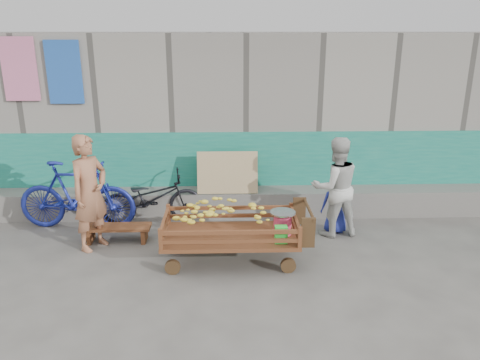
{
  "coord_description": "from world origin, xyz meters",
  "views": [
    {
      "loc": [
        0.29,
        -5.16,
        3.06
      ],
      "look_at": [
        0.48,
        1.2,
        1.0
      ],
      "focal_mm": 35.0,
      "sensor_mm": 36.0,
      "label": 1
    }
  ],
  "objects_px": {
    "woman": "(335,187)",
    "bicycle_blue": "(77,195)",
    "bench": "(117,230)",
    "child": "(336,204)",
    "banana_cart": "(228,223)",
    "vendor_man": "(90,193)",
    "bicycle_dark": "(152,198)"
  },
  "relations": [
    {
      "from": "woman",
      "to": "bicycle_blue",
      "type": "xyz_separation_m",
      "value": [
        -4.02,
        0.35,
        -0.22
      ]
    },
    {
      "from": "bench",
      "to": "child",
      "type": "xyz_separation_m",
      "value": [
        3.35,
        0.26,
        0.28
      ]
    },
    {
      "from": "woman",
      "to": "bicycle_blue",
      "type": "bearing_deg",
      "value": -14.24
    },
    {
      "from": "banana_cart",
      "to": "woman",
      "type": "bearing_deg",
      "value": 27.88
    },
    {
      "from": "banana_cart",
      "to": "vendor_man",
      "type": "xyz_separation_m",
      "value": [
        -1.95,
        0.51,
        0.27
      ]
    },
    {
      "from": "bench",
      "to": "vendor_man",
      "type": "relative_size",
      "value": 0.6
    },
    {
      "from": "child",
      "to": "bicycle_dark",
      "type": "relative_size",
      "value": 0.58
    },
    {
      "from": "bench",
      "to": "bicycle_dark",
      "type": "bearing_deg",
      "value": 58.71
    },
    {
      "from": "woman",
      "to": "bicycle_blue",
      "type": "height_order",
      "value": "woman"
    },
    {
      "from": "bench",
      "to": "bicycle_blue",
      "type": "relative_size",
      "value": 0.54
    },
    {
      "from": "vendor_man",
      "to": "woman",
      "type": "bearing_deg",
      "value": -52.65
    },
    {
      "from": "banana_cart",
      "to": "child",
      "type": "distance_m",
      "value": 1.94
    },
    {
      "from": "child",
      "to": "bicycle_dark",
      "type": "xyz_separation_m",
      "value": [
        -2.92,
        0.46,
        -0.04
      ]
    },
    {
      "from": "banana_cart",
      "to": "vendor_man",
      "type": "relative_size",
      "value": 1.18
    },
    {
      "from": "banana_cart",
      "to": "bicycle_dark",
      "type": "height_order",
      "value": "bicycle_dark"
    },
    {
      "from": "vendor_man",
      "to": "bicycle_dark",
      "type": "height_order",
      "value": "vendor_man"
    },
    {
      "from": "child",
      "to": "bicycle_dark",
      "type": "distance_m",
      "value": 2.95
    },
    {
      "from": "vendor_man",
      "to": "bicycle_dark",
      "type": "bearing_deg",
      "value": -7.34
    },
    {
      "from": "bicycle_blue",
      "to": "child",
      "type": "bearing_deg",
      "value": -90.17
    },
    {
      "from": "banana_cart",
      "to": "woman",
      "type": "distance_m",
      "value": 1.87
    },
    {
      "from": "banana_cart",
      "to": "bench",
      "type": "xyz_separation_m",
      "value": [
        -1.66,
        0.69,
        -0.39
      ]
    },
    {
      "from": "vendor_man",
      "to": "banana_cart",
      "type": "bearing_deg",
      "value": -72.96
    },
    {
      "from": "vendor_man",
      "to": "bicycle_dark",
      "type": "xyz_separation_m",
      "value": [
        0.73,
        0.9,
        -0.42
      ]
    },
    {
      "from": "bicycle_blue",
      "to": "bicycle_dark",
      "type": "bearing_deg",
      "value": -77.04
    },
    {
      "from": "vendor_man",
      "to": "bicycle_dark",
      "type": "relative_size",
      "value": 1.04
    },
    {
      "from": "vendor_man",
      "to": "bicycle_blue",
      "type": "distance_m",
      "value": 0.88
    },
    {
      "from": "banana_cart",
      "to": "bench",
      "type": "bearing_deg",
      "value": 157.43
    },
    {
      "from": "child",
      "to": "bench",
      "type": "bearing_deg",
      "value": 6.15
    },
    {
      "from": "woman",
      "to": "child",
      "type": "distance_m",
      "value": 0.32
    },
    {
      "from": "bicycle_blue",
      "to": "bench",
      "type": "bearing_deg",
      "value": -122.52
    },
    {
      "from": "woman",
      "to": "bicycle_dark",
      "type": "distance_m",
      "value": 2.94
    },
    {
      "from": "bicycle_dark",
      "to": "bicycle_blue",
      "type": "distance_m",
      "value": 1.18
    }
  ]
}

